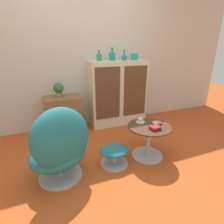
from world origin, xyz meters
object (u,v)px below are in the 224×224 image
tv_console (64,115)px  vase_inner_right (124,57)px  vase_inner_left (112,56)px  potted_plant (58,89)px  bowl (157,123)px  coffee_table (148,138)px  vase_leftmost (99,57)px  vase_rightmost (135,57)px  sideboard (118,93)px  ottoman (114,153)px  teacup (140,121)px  egg_chair (60,147)px  book_stack (155,128)px

tv_console → vase_inner_right: vase_inner_right is taller
vase_inner_left → potted_plant: bearing=-178.3°
bowl → coffee_table: bearing=-170.2°
vase_leftmost → vase_rightmost: 0.67m
vase_inner_left → vase_rightmost: size_ratio=1.65×
vase_rightmost → bowl: vase_rightmost is taller
sideboard → vase_inner_right: vase_inner_right is taller
vase_leftmost → potted_plant: 0.86m
tv_console → coffee_table: 1.52m
vase_leftmost → ottoman: bearing=-99.7°
vase_leftmost → teacup: 1.33m
vase_inner_left → tv_console: bearing=-178.2°
egg_chair → coffee_table: (1.13, 0.04, -0.14)m
ottoman → vase_rightmost: 1.84m
sideboard → bowl: sideboard is taller
vase_inner_left → teacup: 1.32m
sideboard → potted_plant: size_ratio=5.02×
vase_inner_left → bowl: bearing=-81.7°
ottoman → vase_inner_left: bearing=69.9°
vase_rightmost → potted_plant: vase_rightmost is taller
vase_leftmost → book_stack: bearing=-77.7°
egg_chair → ottoman: egg_chair is taller
sideboard → coffee_table: bearing=-93.2°
sideboard → vase_rightmost: bearing=0.7°
vase_leftmost → sideboard: bearing=-0.6°
book_stack → potted_plant: bearing=127.8°
vase_rightmost → vase_leftmost: bearing=180.0°
vase_rightmost → egg_chair: bearing=-140.7°
vase_inner_right → teacup: size_ratio=1.58×
ottoman → vase_inner_right: size_ratio=1.98×
vase_rightmost → vase_inner_left: bearing=180.0°
ottoman → potted_plant: potted_plant is taller
vase_inner_right → vase_rightmost: 0.21m
vase_inner_right → book_stack: bearing=-97.6°
vase_leftmost → book_stack: size_ratio=1.35×
vase_inner_right → book_stack: (-0.18, -1.32, -0.77)m
ottoman → book_stack: (0.49, -0.11, 0.31)m
sideboard → vase_inner_left: vase_inner_left is taller
sideboard → vase_leftmost: 0.74m
coffee_table → vase_inner_left: 1.56m
coffee_table → egg_chair: bearing=-178.0°
potted_plant → book_stack: bearing=-52.2°
vase_inner_left → vase_rightmost: vase_inner_left is taller
vase_inner_right → potted_plant: bearing=-178.6°
vase_rightmost → bowl: bearing=-102.6°
tv_console → bowl: bearing=-46.8°
vase_inner_left → bowl: vase_inner_left is taller
egg_chair → vase_inner_right: size_ratio=4.77×
sideboard → book_stack: bearing=-92.6°
tv_console → vase_rightmost: vase_rightmost is taller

